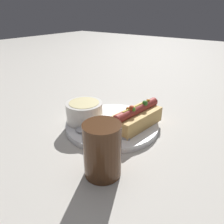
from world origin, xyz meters
The scene contains 6 objects.
ground_plane centered at (0.00, 0.00, 0.00)m, with size 4.00×4.00×0.00m, color #BCB7AD.
dinner_plate centered at (0.00, 0.00, 0.01)m, with size 0.25×0.25×0.01m.
hot_dog centered at (0.02, -0.06, 0.04)m, with size 0.16×0.08×0.07m.
soup_bowl centered at (-0.04, 0.06, 0.05)m, with size 0.10×0.10×0.06m.
spoon centered at (-0.08, 0.02, 0.02)m, with size 0.06×0.14×0.01m.
drinking_glass centered at (-0.16, -0.09, 0.05)m, with size 0.07×0.07×0.11m.
Camera 1 is at (-0.42, -0.31, 0.30)m, focal length 35.00 mm.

